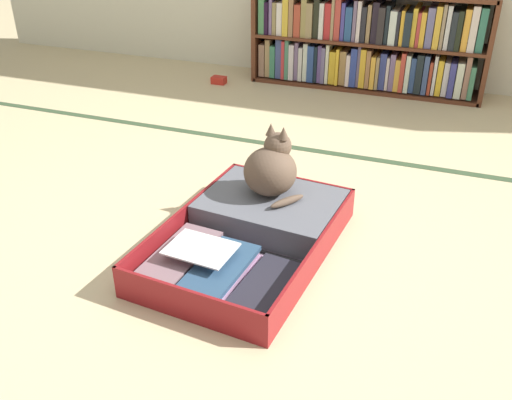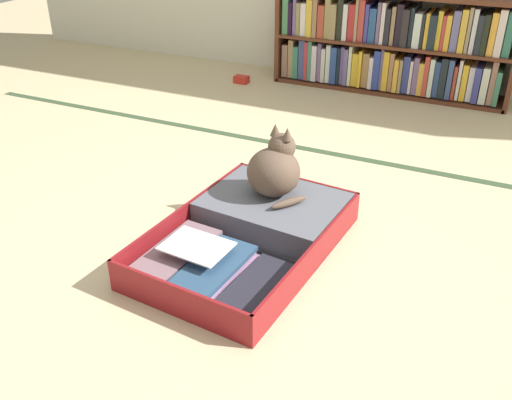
# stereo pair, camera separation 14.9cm
# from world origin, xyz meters

# --- Properties ---
(ground_plane) EXTENTS (10.00, 10.00, 0.00)m
(ground_plane) POSITION_xyz_m (0.00, 0.00, 0.00)
(ground_plane) COLOR #CDBA8E
(tatami_border) EXTENTS (4.80, 0.05, 0.00)m
(tatami_border) POSITION_xyz_m (0.00, 1.07, 0.00)
(tatami_border) COLOR #374C31
(tatami_border) RESTS_ON ground_plane
(bookshelf) EXTENTS (1.58, 0.30, 0.66)m
(bookshelf) POSITION_xyz_m (-0.06, 2.23, 0.31)
(bookshelf) COLOR #5B2F1D
(bookshelf) RESTS_ON ground_plane
(open_suitcase) EXTENTS (0.66, 0.94, 0.13)m
(open_suitcase) POSITION_xyz_m (-0.08, 0.13, 0.05)
(open_suitcase) COLOR maroon
(open_suitcase) RESTS_ON ground_plane
(black_cat) EXTENTS (0.30, 0.29, 0.29)m
(black_cat) POSITION_xyz_m (-0.08, 0.33, 0.24)
(black_cat) COLOR brown
(black_cat) RESTS_ON open_suitcase
(small_red_pouch) EXTENTS (0.10, 0.07, 0.05)m
(small_red_pouch) POSITION_xyz_m (-1.04, 1.96, 0.02)
(small_red_pouch) COLOR red
(small_red_pouch) RESTS_ON ground_plane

